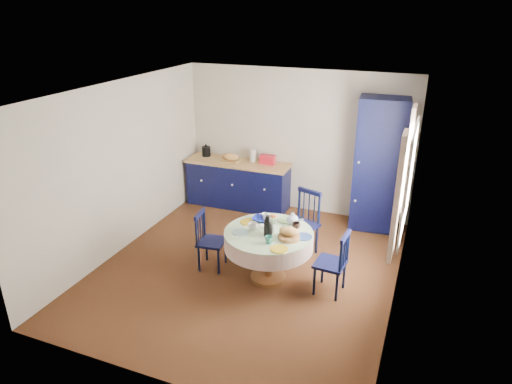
% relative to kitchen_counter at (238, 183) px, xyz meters
% --- Properties ---
extents(floor, '(4.50, 4.50, 0.00)m').
position_rel_kitchen_counter_xyz_m(floor, '(1.00, -1.96, -0.44)').
color(floor, black).
rests_on(floor, ground).
extents(ceiling, '(4.50, 4.50, 0.00)m').
position_rel_kitchen_counter_xyz_m(ceiling, '(1.00, -1.96, 2.06)').
color(ceiling, white).
rests_on(ceiling, wall_back).
extents(wall_back, '(4.00, 0.02, 2.50)m').
position_rel_kitchen_counter_xyz_m(wall_back, '(1.00, 0.29, 0.81)').
color(wall_back, beige).
rests_on(wall_back, floor).
extents(wall_left, '(0.02, 4.50, 2.50)m').
position_rel_kitchen_counter_xyz_m(wall_left, '(-1.00, -1.96, 0.81)').
color(wall_left, beige).
rests_on(wall_left, floor).
extents(wall_right, '(0.02, 4.50, 2.50)m').
position_rel_kitchen_counter_xyz_m(wall_right, '(3.00, -1.96, 0.81)').
color(wall_right, beige).
rests_on(wall_right, floor).
extents(window, '(0.10, 1.74, 1.45)m').
position_rel_kitchen_counter_xyz_m(window, '(2.96, -1.66, 1.08)').
color(window, white).
rests_on(window, wall_right).
extents(kitchen_counter, '(1.91, 0.63, 1.09)m').
position_rel_kitchen_counter_xyz_m(kitchen_counter, '(0.00, 0.00, 0.00)').
color(kitchen_counter, black).
rests_on(kitchen_counter, floor).
extents(pantry_cabinet, '(0.81, 0.61, 2.17)m').
position_rel_kitchen_counter_xyz_m(pantry_cabinet, '(2.45, 0.04, 0.64)').
color(pantry_cabinet, black).
rests_on(pantry_cabinet, floor).
extents(dining_table, '(1.18, 1.18, 0.99)m').
position_rel_kitchen_counter_xyz_m(dining_table, '(1.37, -2.10, 0.15)').
color(dining_table, brown).
rests_on(dining_table, floor).
extents(chair_left, '(0.40, 0.42, 0.84)m').
position_rel_kitchen_counter_xyz_m(chair_left, '(0.49, -2.12, -0.02)').
color(chair_left, black).
rests_on(chair_left, floor).
extents(chair_far, '(0.55, 0.53, 0.97)m').
position_rel_kitchen_counter_xyz_m(chair_far, '(1.59, -1.25, 0.05)').
color(chair_far, black).
rests_on(chair_far, floor).
extents(chair_right, '(0.40, 0.42, 0.87)m').
position_rel_kitchen_counter_xyz_m(chair_right, '(2.24, -2.10, -0.00)').
color(chair_right, black).
rests_on(chair_right, floor).
extents(mug_a, '(0.13, 0.13, 0.10)m').
position_rel_kitchen_counter_xyz_m(mug_a, '(1.15, -2.13, 0.32)').
color(mug_a, silver).
rests_on(mug_a, dining_table).
extents(mug_b, '(0.10, 0.10, 0.10)m').
position_rel_kitchen_counter_xyz_m(mug_b, '(1.47, -2.39, 0.32)').
color(mug_b, '#2C776D').
rests_on(mug_b, dining_table).
extents(mug_c, '(0.11, 0.11, 0.09)m').
position_rel_kitchen_counter_xyz_m(mug_c, '(1.67, -1.87, 0.31)').
color(mug_c, black).
rests_on(mug_c, dining_table).
extents(mug_d, '(0.10, 0.10, 0.09)m').
position_rel_kitchen_counter_xyz_m(mug_d, '(1.19, -1.76, 0.31)').
color(mug_d, silver).
rests_on(mug_d, dining_table).
extents(cobalt_bowl, '(0.24, 0.24, 0.06)m').
position_rel_kitchen_counter_xyz_m(cobalt_bowl, '(1.15, -1.84, 0.30)').
color(cobalt_bowl, navy).
rests_on(cobalt_bowl, dining_table).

